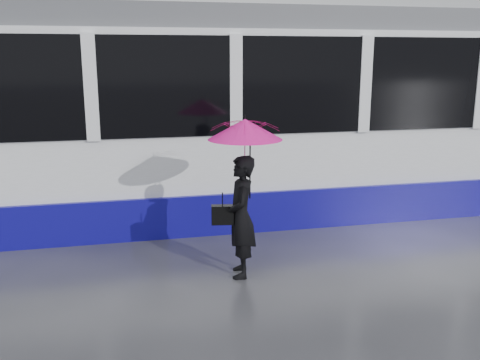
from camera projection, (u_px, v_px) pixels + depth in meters
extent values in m
plane|color=#28282D|center=(148.00, 273.00, 6.59)|extent=(90.00, 90.00, 0.00)
cube|color=#3F3D38|center=(141.00, 229.00, 8.28)|extent=(34.00, 0.07, 0.02)
cube|color=#3F3D38|center=(137.00, 204.00, 9.64)|extent=(34.00, 0.07, 0.02)
cube|color=white|center=(129.00, 126.00, 8.60)|extent=(24.00, 2.40, 2.95)
cube|color=#100B80|center=(132.00, 199.00, 8.87)|extent=(24.00, 2.56, 0.62)
cube|color=black|center=(127.00, 83.00, 8.45)|extent=(23.00, 2.48, 1.40)
cube|color=#525459|center=(124.00, 19.00, 8.23)|extent=(23.60, 2.20, 0.35)
imported|color=black|center=(241.00, 217.00, 6.39)|extent=(0.43, 0.59, 1.48)
imported|color=#FF156E|center=(245.00, 149.00, 6.21)|extent=(0.92, 0.94, 0.74)
cone|color=#FF156E|center=(245.00, 129.00, 6.16)|extent=(0.99, 0.99, 0.24)
cylinder|color=black|center=(245.00, 117.00, 6.13)|extent=(0.01, 0.01, 0.06)
cylinder|color=black|center=(250.00, 172.00, 6.31)|extent=(0.02, 0.02, 0.65)
cube|color=black|center=(222.00, 215.00, 6.35)|extent=(0.28, 0.15, 0.23)
cylinder|color=black|center=(222.00, 198.00, 6.30)|extent=(0.01, 0.01, 0.18)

